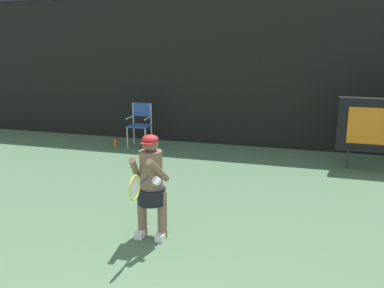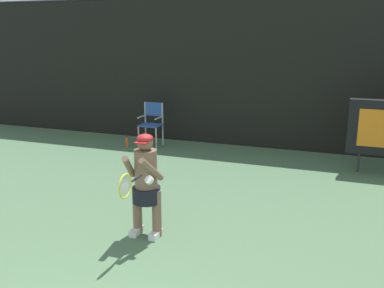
{
  "view_description": "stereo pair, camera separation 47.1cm",
  "coord_description": "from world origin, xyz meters",
  "px_view_note": "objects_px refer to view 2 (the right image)",
  "views": [
    {
      "loc": [
        1.46,
        -2.02,
        2.76
      ],
      "look_at": [
        -0.35,
        4.35,
        1.05
      ],
      "focal_mm": 40.21,
      "sensor_mm": 36.0,
      "label": 1
    },
    {
      "loc": [
        1.91,
        -1.88,
        2.76
      ],
      "look_at": [
        -0.35,
        4.35,
        1.05
      ],
      "focal_mm": 40.21,
      "sensor_mm": 36.0,
      "label": 2
    }
  ],
  "objects_px": {
    "water_bottle": "(127,142)",
    "tennis_racket": "(126,185)",
    "tennis_player": "(146,182)",
    "umpire_chair": "(152,121)"
  },
  "relations": [
    {
      "from": "water_bottle",
      "to": "tennis_racket",
      "type": "xyz_separation_m",
      "value": [
        2.65,
        -4.87,
        0.84
      ]
    },
    {
      "from": "tennis_player",
      "to": "water_bottle",
      "type": "bearing_deg",
      "value": 121.58
    },
    {
      "from": "water_bottle",
      "to": "tennis_player",
      "type": "bearing_deg",
      "value": -58.42
    },
    {
      "from": "umpire_chair",
      "to": "tennis_racket",
      "type": "height_order",
      "value": "tennis_racket"
    },
    {
      "from": "tennis_player",
      "to": "tennis_racket",
      "type": "height_order",
      "value": "tennis_player"
    },
    {
      "from": "water_bottle",
      "to": "tennis_player",
      "type": "distance_m",
      "value": 5.0
    },
    {
      "from": "water_bottle",
      "to": "tennis_player",
      "type": "height_order",
      "value": "tennis_player"
    },
    {
      "from": "umpire_chair",
      "to": "tennis_racket",
      "type": "xyz_separation_m",
      "value": [
        2.11,
        -5.22,
        0.35
      ]
    },
    {
      "from": "water_bottle",
      "to": "tennis_player",
      "type": "relative_size",
      "value": 0.18
    },
    {
      "from": "tennis_player",
      "to": "umpire_chair",
      "type": "bearing_deg",
      "value": 114.29
    }
  ]
}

